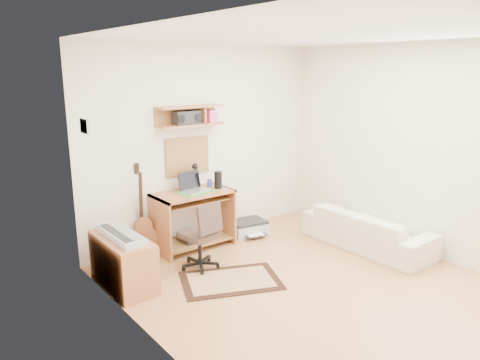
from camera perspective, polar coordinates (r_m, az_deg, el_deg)
floor at (r=5.11m, az=8.83°, el=-13.02°), size 3.60×4.00×0.01m
ceiling at (r=4.58m, az=10.08°, el=17.58°), size 3.60×4.00×0.01m
back_wall at (r=6.18m, az=-4.37°, el=4.57°), size 3.60×0.01×2.60m
left_wall at (r=3.59m, az=-10.56°, el=-2.37°), size 0.01×4.00×2.60m
right_wall at (r=6.11m, az=21.03°, el=3.58°), size 0.01×4.00×2.60m
wall_shelf at (r=5.86m, az=-6.19°, el=7.97°), size 0.90×0.25×0.26m
cork_board at (r=6.03m, az=-6.59°, el=3.02°), size 0.64×0.03×0.49m
wall_photo at (r=4.88m, az=-18.87°, el=6.40°), size 0.02×0.20×0.15m
desk at (r=5.97m, az=-5.86°, el=-4.96°), size 1.00×0.55×0.75m
laptop at (r=5.83m, az=-5.62°, el=-0.26°), size 0.38×0.38×0.26m
speaker at (r=5.99m, az=-2.75°, el=0.02°), size 0.10×0.10×0.23m
desk_lamp at (r=6.01m, az=-5.46°, el=0.59°), size 0.11×0.11×0.34m
pencil_cup at (r=6.10m, az=-3.82°, el=-0.35°), size 0.07×0.07×0.10m
boombox at (r=5.83m, az=-6.68°, el=7.73°), size 0.34×0.15×0.17m
rug at (r=5.16m, az=-1.18°, el=-12.40°), size 1.26×1.08×0.01m
task_chair at (r=5.34m, az=-5.06°, el=-6.81°), size 0.48×0.48×0.82m
cabinet at (r=5.10m, az=-14.41°, el=-9.89°), size 0.40×0.90×0.55m
music_keyboard at (r=4.99m, az=-14.62°, el=-6.64°), size 0.24×0.77×0.07m
guitar at (r=5.73m, az=-11.98°, el=-3.77°), size 0.36×0.29×1.18m
waste_basket at (r=5.07m, az=-11.93°, el=-11.51°), size 0.30×0.30×0.29m
printer at (r=6.50m, az=1.00°, el=-6.02°), size 0.56×0.47×0.19m
sofa at (r=6.16m, az=15.68°, el=-5.23°), size 0.50×1.70×0.67m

